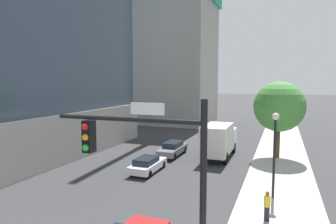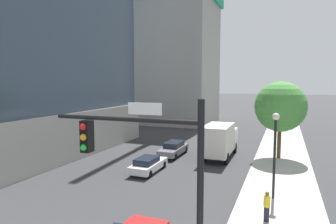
# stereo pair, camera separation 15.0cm
# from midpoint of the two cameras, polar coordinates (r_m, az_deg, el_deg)

# --- Properties ---
(sidewalk) EXTENTS (4.92, 120.00, 0.15)m
(sidewalk) POSITION_cam_midpoint_polar(r_m,az_deg,el_deg) (24.18, 21.01, -12.30)
(sidewalk) COLOR #B2AFA8
(sidewalk) RESTS_ON ground
(construction_building) EXTENTS (16.55, 23.35, 34.50)m
(construction_building) POSITION_cam_midpoint_polar(r_m,az_deg,el_deg) (56.14, 0.64, 12.10)
(construction_building) COLOR #9E9B93
(construction_building) RESTS_ON ground
(traffic_light_pole) EXTENTS (5.08, 0.48, 6.78)m
(traffic_light_pole) POSITION_cam_midpoint_polar(r_m,az_deg,el_deg) (9.17, -3.16, -11.23)
(traffic_light_pole) COLOR black
(traffic_light_pole) RESTS_ON sidewalk
(street_lamp) EXTENTS (0.44, 0.44, 5.38)m
(street_lamp) POSITION_cam_midpoint_polar(r_m,az_deg,el_deg) (19.60, 20.09, -5.48)
(street_lamp) COLOR black
(street_lamp) RESTS_ON sidewalk
(street_tree) EXTENTS (4.77, 4.77, 7.36)m
(street_tree) POSITION_cam_midpoint_polar(r_m,az_deg,el_deg) (30.02, 20.94, 0.95)
(street_tree) COLOR brown
(street_tree) RESTS_ON sidewalk
(car_gray) EXTENTS (1.75, 4.66, 1.41)m
(car_gray) POSITION_cam_midpoint_polar(r_m,az_deg,el_deg) (30.23, 1.22, -7.06)
(car_gray) COLOR slate
(car_gray) RESTS_ON ground
(car_white) EXTENTS (1.74, 4.20, 1.29)m
(car_white) POSITION_cam_midpoint_polar(r_m,az_deg,el_deg) (24.88, -3.68, -10.02)
(car_white) COLOR silver
(car_white) RESTS_ON ground
(box_truck) EXTENTS (2.38, 6.95, 3.38)m
(box_truck) POSITION_cam_midpoint_polar(r_m,az_deg,el_deg) (29.51, 10.07, -5.18)
(box_truck) COLOR silver
(box_truck) RESTS_ON ground
(pedestrian_yellow_shirt) EXTENTS (0.34, 0.34, 1.60)m
(pedestrian_yellow_shirt) POSITION_cam_midpoint_polar(r_m,az_deg,el_deg) (17.03, 18.71, -16.78)
(pedestrian_yellow_shirt) COLOR black
(pedestrian_yellow_shirt) RESTS_ON sidewalk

